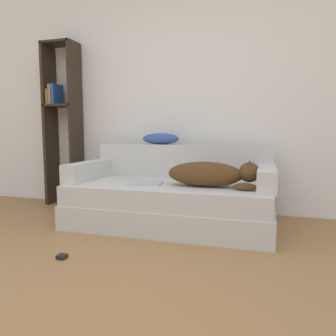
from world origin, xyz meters
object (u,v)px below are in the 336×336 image
bookshelf (62,117)px  dog (211,174)px  couch (171,204)px  laptop (145,183)px  throw_pillow (161,139)px  power_adapter (62,257)px

bookshelf → dog: bearing=-17.4°
couch → laptop: laptop is taller
throw_pillow → power_adapter: (-0.25, -1.42, -0.77)m
laptop → bookshelf: bookshelf is taller
bookshelf → power_adapter: bookshelf is taller
throw_pillow → bookshelf: bearing=176.6°
laptop → couch: bearing=18.5°
couch → throw_pillow: (-0.23, 0.42, 0.59)m
laptop → power_adapter: size_ratio=5.60×
dog → bookshelf: bearing=162.6°
couch → laptop: bearing=-152.2°
throw_pillow → couch: bearing=-60.5°
dog → throw_pillow: bearing=140.6°
couch → throw_pillow: 0.76m
couch → power_adapter: (-0.48, -1.00, -0.18)m
couch → throw_pillow: size_ratio=4.67×
dog → power_adapter: 1.35m
throw_pillow → bookshelf: bookshelf is taller
couch → dog: bearing=-13.7°
couch → laptop: (-0.21, -0.11, 0.21)m
couch → laptop: size_ratio=5.46×
couch → power_adapter: 1.13m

